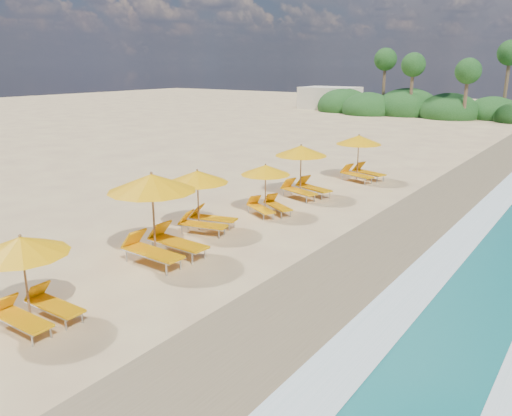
% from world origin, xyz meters
% --- Properties ---
extents(ground, '(160.00, 160.00, 0.00)m').
position_xyz_m(ground, '(0.00, 0.00, 0.00)').
color(ground, '#D8BC7F').
rests_on(ground, ground).
extents(wet_sand, '(4.00, 160.00, 0.01)m').
position_xyz_m(wet_sand, '(4.00, 0.00, 0.01)').
color(wet_sand, '#86734F').
rests_on(wet_sand, ground).
extents(surf_foam, '(4.00, 160.00, 0.01)m').
position_xyz_m(surf_foam, '(6.70, 0.00, 0.03)').
color(surf_foam, white).
rests_on(surf_foam, ground).
extents(station_1, '(2.29, 2.11, 2.12)m').
position_xyz_m(station_1, '(-1.00, -7.39, 1.19)').
color(station_1, olive).
rests_on(station_1, ground).
extents(station_2, '(2.95, 2.74, 2.69)m').
position_xyz_m(station_2, '(-1.55, -2.86, 1.51)').
color(station_2, olive).
rests_on(station_2, ground).
extents(station_3, '(2.74, 2.65, 2.22)m').
position_xyz_m(station_3, '(-2.31, 0.02, 1.24)').
color(station_3, olive).
rests_on(station_3, ground).
extents(station_4, '(2.65, 2.65, 2.00)m').
position_xyz_m(station_4, '(-1.60, 3.04, 1.12)').
color(station_4, olive).
rests_on(station_4, ground).
extents(station_5, '(2.96, 2.88, 2.35)m').
position_xyz_m(station_5, '(-1.81, 6.20, 1.31)').
color(station_5, olive).
rests_on(station_5, ground).
extents(station_6, '(2.96, 2.89, 2.33)m').
position_xyz_m(station_6, '(-1.14, 10.81, 1.31)').
color(station_6, olive).
rests_on(station_6, ground).
extents(treeline, '(25.80, 8.80, 9.74)m').
position_xyz_m(treeline, '(-9.94, 45.51, 1.00)').
color(treeline, '#163D14').
rests_on(treeline, ground).
extents(beach_building, '(7.00, 5.00, 2.80)m').
position_xyz_m(beach_building, '(-22.00, 48.00, 1.40)').
color(beach_building, beige).
rests_on(beach_building, ground).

